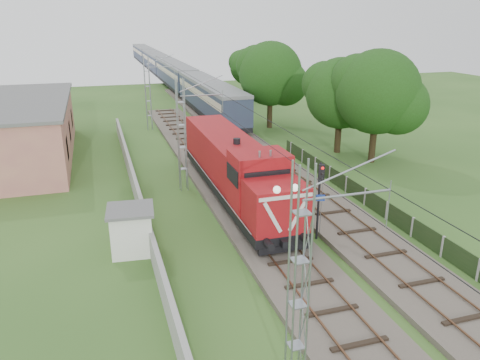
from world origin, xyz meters
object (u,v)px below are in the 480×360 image
object	(u,v)px
locomotive	(235,167)
coach_rake	(164,67)
relay_hut	(132,230)
signal_post	(320,188)

from	to	relation	value
locomotive	coach_rake	world-z (taller)	locomotive
coach_rake	relay_hut	size ratio (longest dim) A/B	37.26
coach_rake	relay_hut	world-z (taller)	coach_rake
coach_rake	locomotive	bearing A→B (deg)	-94.44
locomotive	signal_post	distance (m)	7.81
locomotive	signal_post	xyz separation A→B (m)	(2.69, -7.29, 0.74)
signal_post	relay_hut	world-z (taller)	signal_post
locomotive	coach_rake	xyz separation A→B (m)	(5.00, 64.46, 0.33)
locomotive	signal_post	bearing A→B (deg)	-69.76
signal_post	relay_hut	bearing A→B (deg)	170.84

